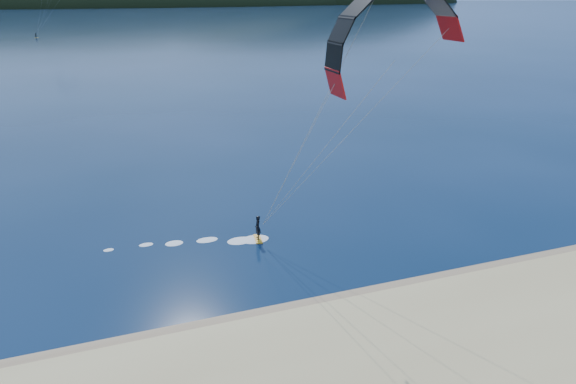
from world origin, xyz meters
The scene contains 4 objects.
ground centered at (0.00, 0.00, 0.00)m, with size 1800.00×1800.00×0.00m, color #071A33.
wet_sand centered at (0.00, 4.50, 0.05)m, with size 220.00×2.50×0.10m.
headland centered at (0.63, 745.28, 0.00)m, with size 1200.00×310.00×140.00m.
kitesurfer_near centered at (8.76, 9.24, 12.31)m, with size 22.22×7.89×16.21m.
Camera 1 is at (-6.54, -17.01, 16.36)m, focal length 31.50 mm.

